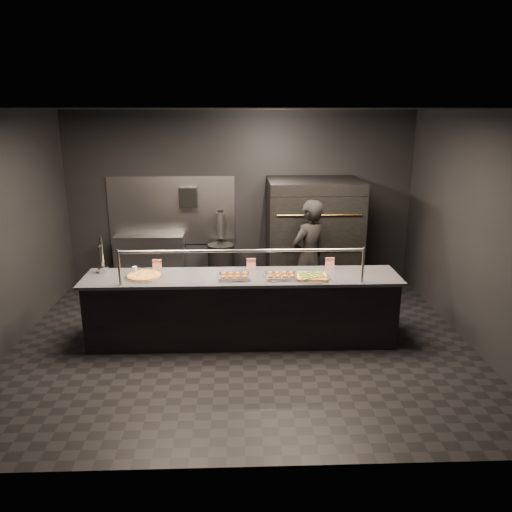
% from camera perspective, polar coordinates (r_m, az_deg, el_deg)
% --- Properties ---
extents(room, '(6.04, 6.00, 3.00)m').
position_cam_1_polar(room, '(6.37, -1.87, 2.79)').
color(room, black).
rests_on(room, ground).
extents(service_counter, '(4.10, 0.78, 1.37)m').
position_cam_1_polar(service_counter, '(6.64, -1.59, -5.99)').
color(service_counter, black).
rests_on(service_counter, ground).
extents(pizza_oven, '(1.50, 1.23, 1.91)m').
position_cam_1_polar(pizza_oven, '(8.39, 6.49, 2.27)').
color(pizza_oven, black).
rests_on(pizza_oven, ground).
extents(prep_shelf, '(1.20, 0.35, 0.90)m').
position_cam_1_polar(prep_shelf, '(8.98, -12.00, -0.48)').
color(prep_shelf, '#99999E').
rests_on(prep_shelf, ground).
extents(towel_dispenser, '(0.30, 0.20, 0.35)m').
position_cam_1_polar(towel_dispenser, '(8.70, -7.77, 6.65)').
color(towel_dispenser, black).
rests_on(towel_dispenser, room).
extents(fire_extinguisher, '(0.14, 0.14, 0.51)m').
position_cam_1_polar(fire_extinguisher, '(8.77, -4.06, 3.57)').
color(fire_extinguisher, '#B2B2B7').
rests_on(fire_extinguisher, room).
extents(beer_tap, '(0.14, 0.20, 0.54)m').
position_cam_1_polar(beer_tap, '(6.87, -17.14, -0.60)').
color(beer_tap, silver).
rests_on(beer_tap, service_counter).
extents(round_pizza, '(0.49, 0.49, 0.03)m').
position_cam_1_polar(round_pizza, '(6.59, -12.68, -2.21)').
color(round_pizza, silver).
rests_on(round_pizza, service_counter).
extents(slider_tray_a, '(0.42, 0.33, 0.06)m').
position_cam_1_polar(slider_tray_a, '(6.39, -2.51, -2.33)').
color(slider_tray_a, silver).
rests_on(slider_tray_a, service_counter).
extents(slider_tray_b, '(0.48, 0.41, 0.06)m').
position_cam_1_polar(slider_tray_b, '(6.41, 2.86, -2.27)').
color(slider_tray_b, silver).
rests_on(slider_tray_b, service_counter).
extents(square_pizza, '(0.48, 0.48, 0.05)m').
position_cam_1_polar(square_pizza, '(6.42, 6.39, -2.37)').
color(square_pizza, silver).
rests_on(square_pizza, service_counter).
extents(condiment_jar, '(0.16, 0.06, 0.11)m').
position_cam_1_polar(condiment_jar, '(6.70, -13.42, -1.66)').
color(condiment_jar, silver).
rests_on(condiment_jar, service_counter).
extents(tent_cards, '(2.45, 0.04, 0.15)m').
position_cam_1_polar(tent_cards, '(6.73, -1.11, -0.89)').
color(tent_cards, white).
rests_on(tent_cards, service_counter).
extents(trash_bin, '(0.46, 0.46, 0.77)m').
position_cam_1_polar(trash_bin, '(8.71, -3.98, -1.12)').
color(trash_bin, black).
rests_on(trash_bin, ground).
extents(worker, '(0.76, 0.72, 1.74)m').
position_cam_1_polar(worker, '(7.51, 6.04, -0.15)').
color(worker, black).
rests_on(worker, ground).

